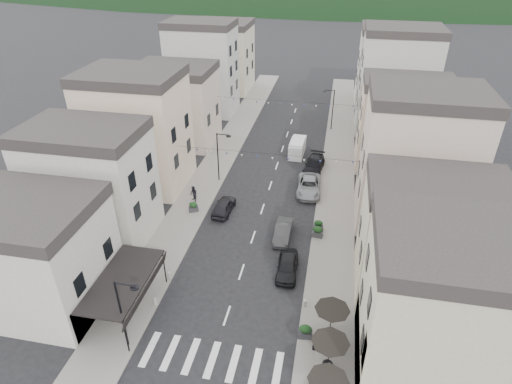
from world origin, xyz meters
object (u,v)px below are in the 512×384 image
parked_car_d (314,165)px  delivery_van (297,147)px  parked_car_b (283,232)px  pedestrian_a (144,260)px  pedestrian_b (194,194)px  parked_car_e (224,206)px  parked_car_c (309,186)px  parked_car_a (287,266)px

parked_car_d → delivery_van: 4.74m
parked_car_b → pedestrian_a: (-11.04, -6.64, 0.25)m
delivery_van → pedestrian_b: 16.78m
parked_car_b → delivery_van: size_ratio=0.94×
parked_car_e → pedestrian_b: bearing=-16.3°
parked_car_c → parked_car_e: size_ratio=1.30×
parked_car_c → pedestrian_a: (-12.69, -15.56, 0.18)m
delivery_van → pedestrian_a: bearing=-110.6°
parked_car_c → pedestrian_a: 20.08m
parked_car_a → parked_car_e: parked_car_a is taller
parked_car_d → delivery_van: (-2.50, 4.02, 0.28)m
parked_car_e → pedestrian_a: (-4.41, -9.80, 0.23)m
pedestrian_a → pedestrian_b: (0.76, 11.06, 0.06)m
delivery_van → parked_car_a: bearing=-83.6°
parked_car_b → delivery_van: (-0.70, 18.19, 0.35)m
parked_car_a → parked_car_c: size_ratio=0.77×
parked_car_d → pedestrian_a: pedestrian_a is taller
parked_car_b → pedestrian_b: (-10.28, 4.42, 0.32)m
pedestrian_a → pedestrian_b: bearing=95.9°
parked_car_e → delivery_van: (5.93, 15.04, 0.32)m
parked_car_a → parked_car_d: parked_car_d is taller
pedestrian_b → parked_car_a: bearing=5.6°
parked_car_d → parked_car_e: parked_car_d is taller
parked_car_e → parked_car_a: bearing=136.4°
parked_car_e → delivery_van: 16.17m
parked_car_e → pedestrian_a: bearing=68.5°
delivery_van → pedestrian_a: (-10.34, -24.84, -0.09)m
parked_car_b → pedestrian_a: 12.89m
parked_car_c → pedestrian_b: 12.75m
parked_car_a → parked_car_e: 11.09m
parked_car_a → pedestrian_b: 14.64m
parked_car_d → delivery_van: delivery_van is taller
parked_car_d → parked_car_e: (-8.42, -11.02, -0.04)m
parked_car_c → parked_car_d: parked_car_c is taller
delivery_van → parked_car_b: bearing=-85.8°
parked_car_c → pedestrian_b: pedestrian_b is taller
pedestrian_a → parked_car_c: bearing=60.6°
parked_car_d → delivery_van: size_ratio=1.17×
delivery_van → pedestrian_a: delivery_van is taller
parked_car_a → parked_car_e: (-7.67, 8.01, -0.01)m
parked_car_c → pedestrian_a: bearing=-131.8°
parked_car_e → pedestrian_a: 10.75m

